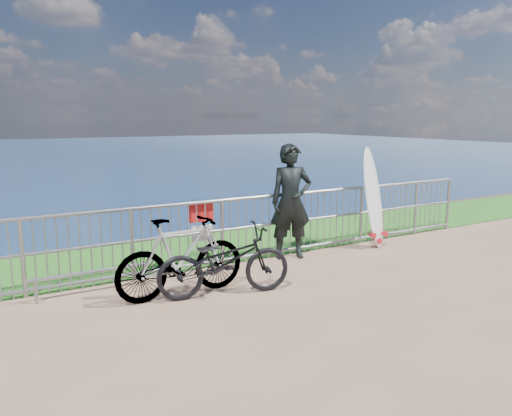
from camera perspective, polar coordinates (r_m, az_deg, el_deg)
grass_strip at (r=9.54m, az=-4.07°, el=-4.39°), size 120.00×120.00×0.00m
railing at (r=8.46m, az=-0.80°, el=-2.31°), size 10.06×0.10×1.13m
surfer at (r=8.64m, az=4.02°, el=0.74°), size 0.84×0.68×1.99m
surfboard at (r=9.63m, az=13.30°, el=0.76°), size 0.60×0.56×1.90m
bicycle_near at (r=6.89m, az=-3.65°, el=-6.10°), size 1.95×1.01×0.98m
bicycle_far at (r=6.91m, az=-8.55°, el=-5.54°), size 1.87×0.56×1.12m
bike_rack at (r=7.34m, az=-18.23°, el=-7.22°), size 1.67×0.05×0.35m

